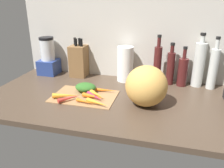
% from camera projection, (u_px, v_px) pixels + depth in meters
% --- Properties ---
extents(ground_plane, '(1.70, 0.80, 0.03)m').
position_uv_depth(ground_plane, '(126.00, 100.00, 1.35)').
color(ground_plane, '#47382B').
extents(wall_back, '(1.70, 0.03, 0.60)m').
position_uv_depth(wall_back, '(137.00, 37.00, 1.58)').
color(wall_back, '#BCB7AD').
rests_on(wall_back, ground_plane).
extents(cutting_board, '(0.38, 0.26, 0.01)m').
position_uv_depth(cutting_board, '(84.00, 96.00, 1.36)').
color(cutting_board, '#997047').
rests_on(cutting_board, ground_plane).
extents(carrot_0, '(0.11, 0.04, 0.02)m').
position_uv_depth(carrot_0, '(85.00, 101.00, 1.26)').
color(carrot_0, orange).
rests_on(carrot_0, cutting_board).
extents(carrot_1, '(0.11, 0.12, 0.03)m').
position_uv_depth(carrot_1, '(69.00, 98.00, 1.29)').
color(carrot_1, red).
rests_on(carrot_1, cutting_board).
extents(carrot_2, '(0.15, 0.07, 0.03)m').
position_uv_depth(carrot_2, '(65.00, 95.00, 1.32)').
color(carrot_2, orange).
rests_on(carrot_2, cutting_board).
extents(carrot_3, '(0.12, 0.10, 0.03)m').
position_uv_depth(carrot_3, '(95.00, 96.00, 1.31)').
color(carrot_3, '#B2264C').
rests_on(carrot_3, cutting_board).
extents(carrot_4, '(0.11, 0.08, 0.03)m').
position_uv_depth(carrot_4, '(97.00, 94.00, 1.34)').
color(carrot_4, orange).
rests_on(carrot_4, cutting_board).
extents(carrot_5, '(0.15, 0.05, 0.03)m').
position_uv_depth(carrot_5, '(94.00, 97.00, 1.31)').
color(carrot_5, orange).
rests_on(carrot_5, cutting_board).
extents(carrot_6, '(0.14, 0.07, 0.03)m').
position_uv_depth(carrot_6, '(97.00, 103.00, 1.24)').
color(carrot_6, orange).
rests_on(carrot_6, cutting_board).
extents(carrot_7, '(0.14, 0.03, 0.02)m').
position_uv_depth(carrot_7, '(106.00, 90.00, 1.41)').
color(carrot_7, orange).
rests_on(carrot_7, cutting_board).
extents(carrot_greens_pile, '(0.13, 0.10, 0.06)m').
position_uv_depth(carrot_greens_pile, '(86.00, 87.00, 1.41)').
color(carrot_greens_pile, '#2D6023').
rests_on(carrot_greens_pile, cutting_board).
extents(winter_squash, '(0.23, 0.22, 0.23)m').
position_uv_depth(winter_squash, '(146.00, 86.00, 1.22)').
color(winter_squash, gold).
rests_on(winter_squash, ground_plane).
extents(knife_block, '(0.12, 0.13, 0.28)m').
position_uv_depth(knife_block, '(79.00, 60.00, 1.68)').
color(knife_block, brown).
rests_on(knife_block, ground_plane).
extents(blender_appliance, '(0.14, 0.14, 0.28)m').
position_uv_depth(blender_appliance, '(48.00, 58.00, 1.72)').
color(blender_appliance, navy).
rests_on(blender_appliance, ground_plane).
extents(paper_towel_roll, '(0.11, 0.11, 0.24)m').
position_uv_depth(paper_towel_roll, '(125.00, 64.00, 1.58)').
color(paper_towel_roll, white).
rests_on(paper_towel_roll, ground_plane).
extents(bottle_0, '(0.05, 0.05, 0.34)m').
position_uv_depth(bottle_0, '(157.00, 65.00, 1.50)').
color(bottle_0, '#471919').
rests_on(bottle_0, ground_plane).
extents(bottle_1, '(0.05, 0.05, 0.29)m').
position_uv_depth(bottle_1, '(170.00, 67.00, 1.52)').
color(bottle_1, '#471919').
rests_on(bottle_1, ground_plane).
extents(bottle_2, '(0.06, 0.06, 0.27)m').
position_uv_depth(bottle_2, '(183.00, 71.00, 1.50)').
color(bottle_2, '#471919').
rests_on(bottle_2, ground_plane).
extents(bottle_3, '(0.07, 0.07, 0.35)m').
position_uv_depth(bottle_3, '(199.00, 64.00, 1.47)').
color(bottle_3, silver).
rests_on(bottle_3, ground_plane).
extents(bottle_4, '(0.06, 0.06, 0.34)m').
position_uv_depth(bottle_4, '(213.00, 68.00, 1.44)').
color(bottle_4, silver).
rests_on(bottle_4, ground_plane).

